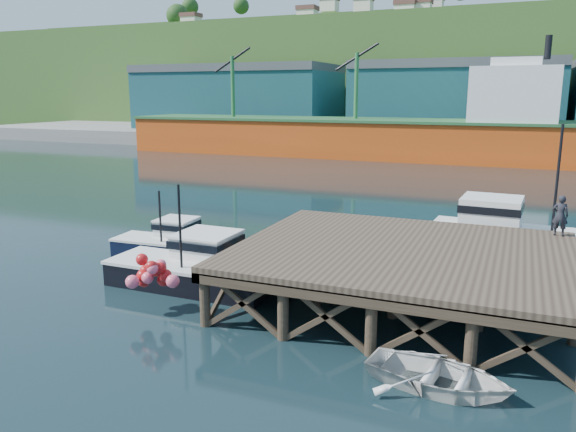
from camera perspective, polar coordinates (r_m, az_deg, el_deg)
The scene contains 12 objects.
ground at distance 23.36m, azimuth -2.00°, elevation -6.89°, with size 300.00×300.00×0.00m, color black.
wharf at distance 21.00m, azimuth 11.56°, elevation -3.80°, with size 12.00×10.00×2.62m.
far_quay at distance 90.76m, azimuth 16.80°, elevation 7.60°, with size 160.00×40.00×2.00m, color gray.
warehouse_left at distance 95.85m, azimuth -5.04°, elevation 11.59°, with size 32.00×16.00×9.00m, color #1A5057.
warehouse_mid at distance 85.55m, azimuth 16.67°, elevation 11.05°, with size 28.00×16.00×9.00m, color #1A5057.
cargo_ship at distance 70.44m, azimuth 8.05°, elevation 8.67°, with size 55.50×10.00×13.75m.
hillside at distance 120.45m, azimuth 18.65°, elevation 13.30°, with size 220.00×50.00×22.00m, color #2D511E.
boat_navy at distance 27.73m, azimuth -11.89°, elevation -2.61°, with size 5.38×2.97×3.30m.
boat_black at distance 23.29m, azimuth -9.39°, elevation -5.06°, with size 6.99×5.92×4.31m.
trawler at distance 27.32m, azimuth 23.80°, elevation -2.20°, with size 9.79×4.00×6.43m.
dinghy at distance 15.94m, azimuth 15.08°, elevation -15.34°, with size 2.76×3.87×0.80m, color silver.
dockworker at distance 24.77m, azimuth 25.93°, elevation 0.05°, with size 0.60×0.39×1.65m, color black.
Camera 1 is at (9.18, -20.05, 7.69)m, focal length 35.00 mm.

